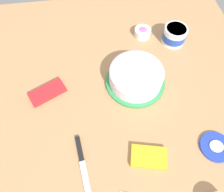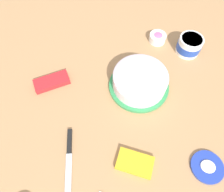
# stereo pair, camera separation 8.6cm
# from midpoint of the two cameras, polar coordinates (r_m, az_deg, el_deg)

# --- Properties ---
(ground_plane) EXTENTS (1.54, 1.54, 0.00)m
(ground_plane) POSITION_cam_midpoint_polar(r_m,az_deg,el_deg) (0.88, -1.39, -3.48)
(ground_plane) COLOR tan
(frosted_cake) EXTENTS (0.27, 0.27, 0.11)m
(frosted_cake) POSITION_cam_midpoint_polar(r_m,az_deg,el_deg) (0.90, 10.39, 4.00)
(frosted_cake) COLOR #339351
(frosted_cake) RESTS_ON ground_plane
(frosting_tub) EXTENTS (0.12, 0.12, 0.09)m
(frosting_tub) POSITION_cam_midpoint_polar(r_m,az_deg,el_deg) (1.11, 22.71, 12.65)
(frosting_tub) COLOR white
(frosting_tub) RESTS_ON ground_plane
(frosting_tub_lid) EXTENTS (0.12, 0.12, 0.02)m
(frosting_tub_lid) POSITION_cam_midpoint_polar(r_m,az_deg,el_deg) (0.88, 27.48, -17.20)
(frosting_tub_lid) COLOR #233DAD
(frosting_tub_lid) RESTS_ON ground_plane
(spreading_knife) EXTENTS (0.05, 0.24, 0.01)m
(spreading_knife) POSITION_cam_midpoint_polar(r_m,az_deg,el_deg) (0.81, -8.66, -15.75)
(spreading_knife) COLOR silver
(spreading_knife) RESTS_ON ground_plane
(sprinkle_bowl_pink) EXTENTS (0.08, 0.08, 0.04)m
(sprinkle_bowl_pink) POSITION_cam_midpoint_polar(r_m,az_deg,el_deg) (1.12, 14.69, 15.17)
(sprinkle_bowl_pink) COLOR white
(sprinkle_bowl_pink) RESTS_ON ground_plane
(candy_box_lower) EXTENTS (0.15, 0.11, 0.02)m
(candy_box_lower) POSITION_cam_midpoint_polar(r_m,az_deg,el_deg) (0.80, 9.56, -18.04)
(candy_box_lower) COLOR yellow
(candy_box_lower) RESTS_ON ground_plane
(candy_box_upper) EXTENTS (0.17, 0.13, 0.02)m
(candy_box_upper) POSITION_cam_midpoint_polar(r_m,az_deg,el_deg) (0.96, -13.81, 3.63)
(candy_box_upper) COLOR red
(candy_box_upper) RESTS_ON ground_plane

